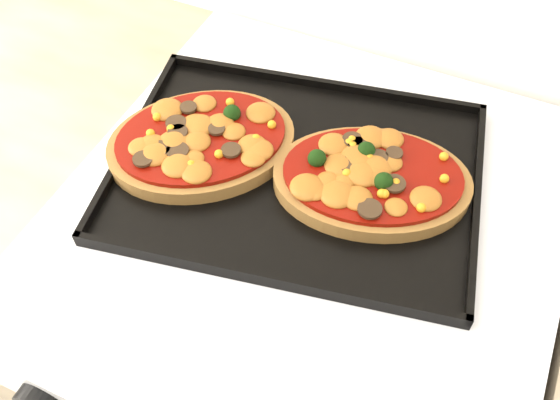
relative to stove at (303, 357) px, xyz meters
The scene contains 4 objects.
stove is the anchor object (origin of this frame).
baking_tray 0.47m from the stove, 141.66° to the left, with size 0.44×0.33×0.02m, color black.
pizza_left 0.51m from the stove, behind, with size 0.24×0.17×0.03m, color olive, non-canonical shape.
pizza_right 0.49m from the stove, 34.92° to the left, with size 0.24×0.16×0.03m, color olive, non-canonical shape.
Camera 1 is at (0.15, 1.26, 1.51)m, focal length 40.00 mm.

